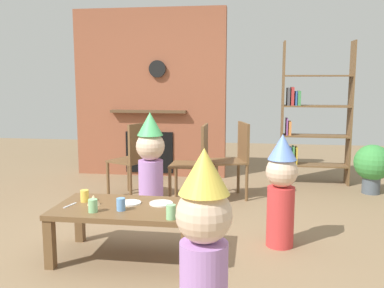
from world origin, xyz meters
name	(u,v)px	position (x,y,z in m)	size (l,w,h in m)	color
ground_plane	(168,242)	(0.00, 0.00, 0.00)	(12.00, 12.00, 0.00)	#846B4C
brick_fireplace_feature	(150,94)	(-0.79, 2.60, 1.19)	(2.20, 0.28, 2.40)	#935138
bookshelf	(310,119)	(1.46, 2.40, 0.88)	(0.90, 0.28, 1.90)	brown
coffee_table	(127,214)	(-0.25, -0.37, 0.36)	(1.12, 0.64, 0.42)	brown
paper_cup_near_left	(93,206)	(-0.46, -0.55, 0.47)	(0.07, 0.07, 0.10)	#8CD18C
paper_cup_near_right	(85,196)	(-0.63, -0.29, 0.47)	(0.07, 0.07, 0.10)	#F2CC4C
paper_cup_center	(121,204)	(-0.26, -0.48, 0.47)	(0.07, 0.07, 0.10)	#669EE0
paper_cup_far_left	(171,212)	(0.15, -0.62, 0.47)	(0.07, 0.07, 0.10)	#8CD18C
paper_plate_front	(162,203)	(0.00, -0.27, 0.43)	(0.19, 0.19, 0.01)	white
paper_plate_rear	(130,203)	(-0.25, -0.29, 0.43)	(0.17, 0.17, 0.01)	white
birthday_cake_slice	(94,200)	(-0.52, -0.37, 0.46)	(0.10, 0.10, 0.08)	#EAC68C
table_fork	(70,205)	(-0.70, -0.42, 0.42)	(0.15, 0.02, 0.01)	silver
child_with_cone_hat	(204,244)	(0.47, -1.39, 0.56)	(0.29, 0.29, 1.06)	#B27FCC
child_in_pink	(281,188)	(0.95, 0.05, 0.51)	(0.26, 0.26, 0.96)	#D13838
child_by_the_chairs	(151,161)	(-0.33, 0.75, 0.57)	(0.30, 0.30, 1.07)	#B27FCC
dining_chair_left	(135,156)	(-0.67, 1.33, 0.51)	(0.53, 0.53, 0.90)	brown
dining_chair_middle	(196,159)	(0.08, 1.23, 0.51)	(0.40, 0.40, 0.90)	brown
dining_chair_right	(236,155)	(0.51, 1.52, 0.51)	(0.50, 0.50, 0.90)	brown
potted_plant_tall	(372,165)	(2.17, 1.94, 0.36)	(0.44, 0.44, 0.61)	#4C5660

